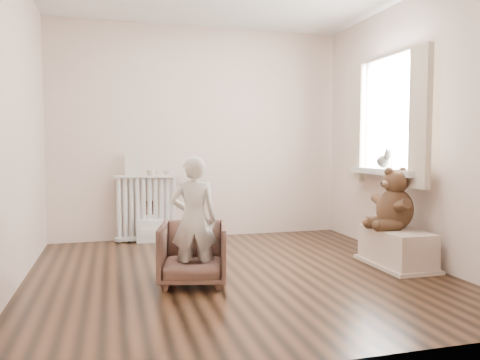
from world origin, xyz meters
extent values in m
cube|color=black|center=(0.00, 0.00, 0.00)|extent=(3.60, 3.60, 0.01)
cube|color=#EEE3CA|center=(0.00, 1.80, 1.30)|extent=(3.60, 0.02, 2.60)
cube|color=#EEE3CA|center=(0.00, -1.80, 1.30)|extent=(3.60, 0.02, 2.60)
cube|color=#EEE3CA|center=(-1.80, 0.00, 1.30)|extent=(0.02, 3.60, 2.60)
cube|color=#EEE3CA|center=(1.80, 0.00, 1.30)|extent=(0.02, 3.60, 2.60)
cube|color=white|center=(1.76, 0.30, 1.45)|extent=(0.03, 0.90, 1.10)
cube|color=silver|center=(1.67, 0.30, 0.87)|extent=(0.22, 1.10, 0.06)
cube|color=beige|center=(1.65, -0.27, 1.39)|extent=(0.06, 0.26, 1.30)
cube|color=beige|center=(1.65, 0.87, 1.39)|extent=(0.06, 0.26, 1.30)
cube|color=silver|center=(-0.67, 1.68, 0.39)|extent=(0.75, 0.14, 0.79)
cube|color=beige|center=(-0.83, 1.68, 0.93)|extent=(0.17, 0.01, 0.28)
cylinder|color=#A59E8C|center=(-0.60, 1.68, 0.82)|extent=(0.10, 0.10, 0.06)
cylinder|color=#A59E8C|center=(-0.42, 1.68, 0.82)|extent=(0.09, 0.09, 0.05)
cube|color=silver|center=(-0.64, 1.65, 0.28)|extent=(0.31, 0.22, 0.48)
imported|color=brown|center=(-0.43, -0.21, 0.25)|extent=(0.65, 0.66, 0.50)
imported|color=beige|center=(-0.43, -0.26, 0.54)|extent=(0.42, 0.33, 1.03)
cube|color=beige|center=(1.52, -0.15, 0.20)|extent=(0.39, 0.74, 0.35)
camera|label=1|loc=(-1.05, -3.96, 1.12)|focal=35.00mm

